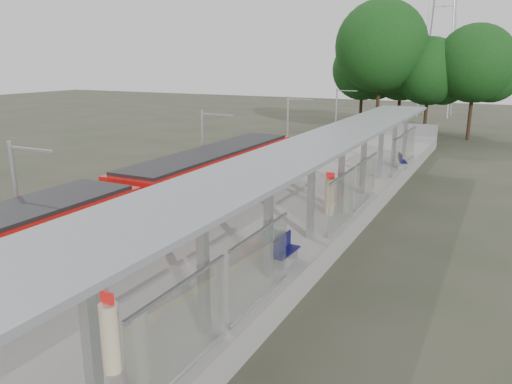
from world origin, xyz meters
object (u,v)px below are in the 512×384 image
at_px(info_pillar_near, 110,337).
at_px(info_pillar_far, 330,196).
at_px(bench_mid, 284,249).
at_px(bench_far, 402,160).
at_px(litter_bin, 280,239).
at_px(train, 121,217).

bearing_deg(info_pillar_near, info_pillar_far, 94.18).
bearing_deg(info_pillar_near, bench_mid, 88.78).
distance_m(bench_far, info_pillar_near, 26.36).
relative_size(bench_far, litter_bin, 1.60).
bearing_deg(info_pillar_far, train, -128.90).
distance_m(info_pillar_near, litter_bin, 8.71).
height_order(bench_mid, bench_far, bench_mid).
distance_m(train, bench_mid, 6.69).
xyz_separation_m(info_pillar_near, litter_bin, (0.40, 8.69, -0.42)).
bearing_deg(info_pillar_far, litter_bin, -90.84).
bearing_deg(bench_mid, litter_bin, 122.89).
bearing_deg(bench_far, litter_bin, -113.26).
bearing_deg(info_pillar_near, bench_far, 93.16).
bearing_deg(litter_bin, info_pillar_far, 88.17).
bearing_deg(info_pillar_far, info_pillar_near, -91.36).
bearing_deg(bench_mid, info_pillar_far, 96.05).
height_order(bench_mid, info_pillar_far, info_pillar_far).
height_order(train, info_pillar_near, train).
bearing_deg(train, info_pillar_far, 50.12).
xyz_separation_m(info_pillar_near, info_pillar_far, (0.58, 14.04, -0.00)).
relative_size(bench_mid, info_pillar_far, 0.75).
xyz_separation_m(train, info_pillar_far, (6.14, 7.35, -0.18)).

